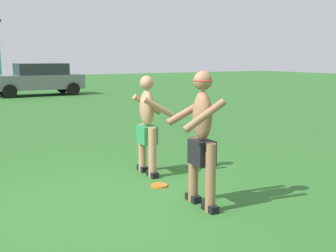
# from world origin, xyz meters

# --- Properties ---
(ground_plane) EXTENTS (80.00, 80.00, 0.00)m
(ground_plane) POSITION_xyz_m (0.00, 0.00, 0.00)
(ground_plane) COLOR #2D6628
(player_with_cap) EXTENTS (0.60, 0.70, 1.75)m
(player_with_cap) POSITION_xyz_m (0.90, -0.64, 0.96)
(player_with_cap) COLOR black
(player_with_cap) RESTS_ON ground_plane
(player_in_green) EXTENTS (0.56, 0.68, 1.61)m
(player_in_green) POSITION_xyz_m (1.07, 1.10, 0.84)
(player_in_green) COLOR black
(player_in_green) RESTS_ON ground_plane
(frisbee) EXTENTS (0.24, 0.24, 0.03)m
(frisbee) POSITION_xyz_m (0.87, 0.39, 0.01)
(frisbee) COLOR orange
(frisbee) RESTS_ON ground_plane
(car_gray_mid_lot) EXTENTS (4.33, 2.09, 1.58)m
(car_gray_mid_lot) POSITION_xyz_m (3.53, 16.93, 0.82)
(car_gray_mid_lot) COLOR slate
(car_gray_mid_lot) RESTS_ON ground_plane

